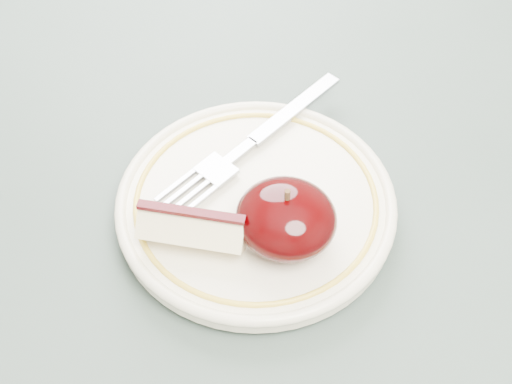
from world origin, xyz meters
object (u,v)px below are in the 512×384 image
at_px(table, 303,283).
at_px(apple_half, 286,218).
at_px(fork, 251,143).
at_px(plate, 256,204).

relative_size(table, apple_half, 12.65).
relative_size(apple_half, fork, 0.38).
relative_size(plate, fork, 1.11).
distance_m(table, apple_half, 0.13).
distance_m(plate, apple_half, 0.05).
bearing_deg(plate, apple_half, -35.31).
bearing_deg(fork, plate, -133.37).
bearing_deg(apple_half, table, 76.66).
bearing_deg(apple_half, plate, 144.69).
bearing_deg(fork, apple_half, -121.55).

